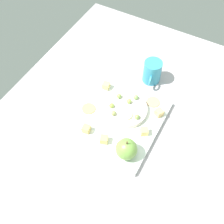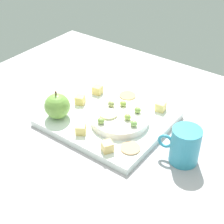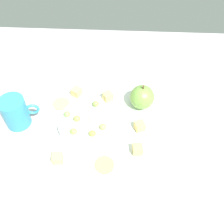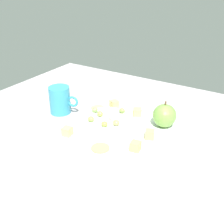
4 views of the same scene
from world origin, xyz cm
name	(u,v)px [view 4 (image 4 of 4)]	position (x,y,z in cm)	size (l,w,h in cm)	color
table	(115,133)	(0.00, 0.00, 1.62)	(114.71, 94.80, 3.23)	#B3ABB1
platter	(118,131)	(-2.16, 1.84, 4.19)	(33.06, 29.29, 1.91)	white
serving_dish	(107,121)	(2.15, 1.49, 6.18)	(16.21, 16.21, 2.08)	white
apple_whole	(164,116)	(-13.50, -6.87, 8.77)	(7.26, 7.26, 7.26)	#78AB48
apple_stem	(166,103)	(-13.50, -6.87, 13.00)	(0.50, 0.50, 1.20)	brown
cheese_cube_0	(137,112)	(-3.30, -8.75, 6.45)	(2.62, 2.62, 2.62)	#F2D272
cheese_cube_1	(67,131)	(8.39, 13.22, 6.45)	(2.62, 2.62, 2.62)	#F4D675
cheese_cube_2	(136,146)	(-12.21, 9.56, 6.45)	(2.62, 2.62, 2.62)	#E8C86A
cheese_cube_3	(114,104)	(6.55, -10.10, 6.45)	(2.62, 2.62, 2.62)	#EDC575
cheese_cube_4	(150,134)	(-12.86, 1.99, 6.45)	(2.62, 2.62, 2.62)	#F3CB6C
cracker_0	(98,108)	(10.81, -6.05, 5.34)	(5.13, 5.13, 0.40)	tan
cracker_1	(100,148)	(-3.72, 13.91, 5.34)	(5.13, 5.13, 0.40)	tan
grape_0	(100,114)	(4.76, 1.39, 8.09)	(1.95, 1.75, 1.73)	#9FBF54
grape_1	(91,119)	(5.14, 5.80, 8.09)	(1.95, 1.75, 1.73)	#93BC57
grape_2	(106,124)	(-0.40, 6.12, 8.01)	(1.95, 1.75, 1.58)	#9CBA4A
grape_3	(121,110)	(0.23, -4.25, 8.06)	(1.95, 1.75, 1.68)	#88AE51
grape_4	(116,123)	(-2.66, 3.86, 8.08)	(1.95, 1.75, 1.72)	#9FAB63
grape_5	(95,110)	(7.73, -0.15, 8.08)	(1.95, 1.75, 1.72)	#8BBE5F
apple_slice_0	(117,118)	(-0.69, 0.32, 7.52)	(5.01, 5.01, 0.60)	beige
cup	(61,100)	(22.54, -0.32, 8.04)	(10.37, 7.24, 9.61)	#379ABA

